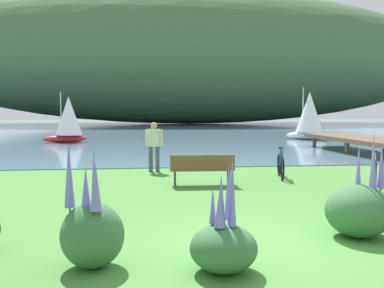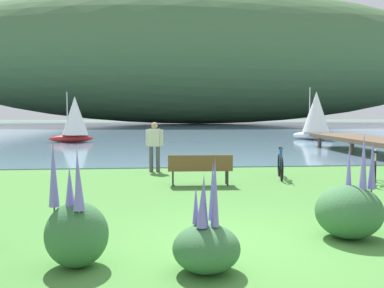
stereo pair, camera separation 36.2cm
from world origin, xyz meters
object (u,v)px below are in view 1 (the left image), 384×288
person_at_shoreline (154,144)px  sailboat_nearest_to_shore (68,119)px  bicycle_leaning_near_bench (281,165)px  sailboat_mid_bay (309,115)px  bicycle_beside_path (375,169)px  park_bench_near_camera (202,167)px

person_at_shoreline → sailboat_nearest_to_shore: bearing=109.9°
bicycle_leaning_near_bench → sailboat_mid_bay: size_ratio=0.46×
bicycle_beside_path → sailboat_mid_bay: size_ratio=0.42×
sailboat_mid_bay → bicycle_leaning_near_bench: bearing=-114.0°
park_bench_near_camera → bicycle_beside_path: (5.08, -0.08, -0.12)m
sailboat_mid_bay → sailboat_nearest_to_shore: bearing=-176.9°
person_at_shoreline → bicycle_leaning_near_bench: bearing=-25.5°
sailboat_mid_bay → person_at_shoreline: bearing=-127.1°
person_at_shoreline → sailboat_mid_bay: bearing=52.9°
park_bench_near_camera → sailboat_nearest_to_shore: bearing=110.4°
bicycle_leaning_near_bench → sailboat_nearest_to_shore: size_ratio=0.53×
park_bench_near_camera → sailboat_mid_bay: (10.25, 18.19, 1.29)m
park_bench_near_camera → bicycle_beside_path: bicycle_beside_path is taller
park_bench_near_camera → bicycle_leaning_near_bench: bicycle_leaning_near_bench is taller
park_bench_near_camera → sailboat_nearest_to_shore: 18.48m
person_at_shoreline → sailboat_mid_bay: sailboat_mid_bay is taller
bicycle_leaning_near_bench → person_at_shoreline: size_ratio=1.02×
park_bench_near_camera → bicycle_leaning_near_bench: bearing=23.1°
bicycle_leaning_near_bench → person_at_shoreline: bearing=154.5°
park_bench_near_camera → bicycle_beside_path: bearing=-0.9°
bicycle_beside_path → sailboat_nearest_to_shore: bearing=123.5°
bicycle_leaning_near_bench → bicycle_beside_path: size_ratio=1.09×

